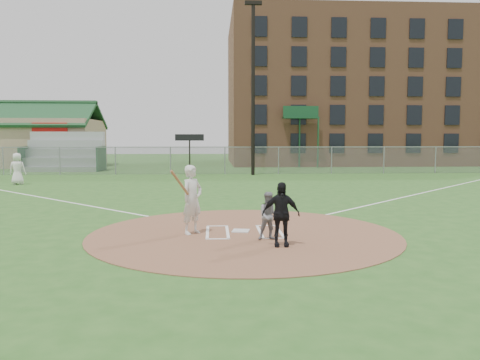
{
  "coord_description": "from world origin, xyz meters",
  "views": [
    {
      "loc": [
        -0.82,
        -12.57,
        2.58
      ],
      "look_at": [
        0.0,
        2.0,
        1.3
      ],
      "focal_mm": 35.0,
      "sensor_mm": 36.0,
      "label": 1
    }
  ],
  "objects": [
    {
      "name": "foul_line_first",
      "position": [
        9.0,
        9.0,
        0.01
      ],
      "size": [
        17.04,
        17.04,
        0.01
      ],
      "primitive_type": "cube",
      "rotation": [
        0.0,
        0.0,
        -0.79
      ],
      "color": "white",
      "rests_on": "ground"
    },
    {
      "name": "dirt_circle",
      "position": [
        0.0,
        0.0,
        0.01
      ],
      "size": [
        8.4,
        8.4,
        0.02
      ],
      "primitive_type": "cylinder",
      "color": "#8A5B41",
      "rests_on": "ground"
    },
    {
      "name": "ground",
      "position": [
        0.0,
        0.0,
        0.0
      ],
      "size": [
        140.0,
        140.0,
        0.0
      ],
      "primitive_type": "plane",
      "color": "#2B5A1F",
      "rests_on": "ground"
    },
    {
      "name": "catcher",
      "position": [
        0.59,
        -0.88,
        0.63
      ],
      "size": [
        0.63,
        0.51,
        1.23
      ],
      "primitive_type": "imported",
      "rotation": [
        0.0,
        0.0,
        0.08
      ],
      "color": "gray",
      "rests_on": "dirt_circle"
    },
    {
      "name": "light_pole",
      "position": [
        2.0,
        21.0,
        6.61
      ],
      "size": [
        1.2,
        0.3,
        12.22
      ],
      "color": "black",
      "rests_on": "ground"
    },
    {
      "name": "batters_boxes",
      "position": [
        0.0,
        0.15,
        0.03
      ],
      "size": [
        2.08,
        1.88,
        0.01
      ],
      "color": "white",
      "rests_on": "dirt_circle"
    },
    {
      "name": "outfield_fence",
      "position": [
        0.0,
        22.0,
        1.02
      ],
      "size": [
        56.08,
        0.08,
        2.03
      ],
      "color": "slate",
      "rests_on": "ground"
    },
    {
      "name": "ondeck_player",
      "position": [
        -11.98,
        14.6,
        0.9
      ],
      "size": [
        0.92,
        0.63,
        1.8
      ],
      "primitive_type": "imported",
      "rotation": [
        0.0,
        0.0,
        3.21
      ],
      "color": "silver",
      "rests_on": "ground"
    },
    {
      "name": "batter_at_plate",
      "position": [
        -1.41,
        -0.02,
        0.96
      ],
      "size": [
        0.94,
        1.03,
        1.86
      ],
      "color": "silver",
      "rests_on": "dirt_circle"
    },
    {
      "name": "brick_warehouse",
      "position": [
        16.0,
        37.96,
        7.5
      ],
      "size": [
        30.0,
        17.17,
        15.0
      ],
      "color": "#965C40",
      "rests_on": "ground"
    },
    {
      "name": "bleachers",
      "position": [
        -13.0,
        26.2,
        1.59
      ],
      "size": [
        6.08,
        3.2,
        3.2
      ],
      "color": "#B7BABF",
      "rests_on": "ground"
    },
    {
      "name": "scoreboard_sign",
      "position": [
        -2.5,
        20.2,
        2.39
      ],
      "size": [
        2.0,
        0.1,
        2.93
      ],
      "color": "black",
      "rests_on": "ground"
    },
    {
      "name": "umpire",
      "position": [
        0.77,
        -1.6,
        0.79
      ],
      "size": [
        0.92,
        0.41,
        1.55
      ],
      "primitive_type": "imported",
      "rotation": [
        0.0,
        0.0,
        -0.04
      ],
      "color": "black",
      "rests_on": "dirt_circle"
    },
    {
      "name": "home_plate",
      "position": [
        -0.08,
        0.23,
        0.04
      ],
      "size": [
        0.54,
        0.54,
        0.03
      ],
      "primitive_type": "cube",
      "rotation": [
        0.0,
        0.0,
        -0.2
      ],
      "color": "silver",
      "rests_on": "dirt_circle"
    },
    {
      "name": "clubhouse",
      "position": [
        -18.0,
        32.99,
        2.39
      ],
      "size": [
        12.2,
        8.71,
        6.23
      ],
      "color": "tan",
      "rests_on": "ground"
    },
    {
      "name": "foul_line_third",
      "position": [
        -9.0,
        9.0,
        0.01
      ],
      "size": [
        17.04,
        17.04,
        0.01
      ],
      "primitive_type": "cube",
      "rotation": [
        0.0,
        0.0,
        0.79
      ],
      "color": "white",
      "rests_on": "ground"
    }
  ]
}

